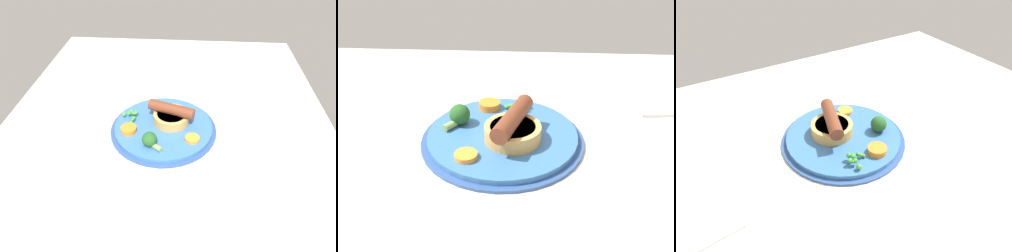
{
  "view_description": "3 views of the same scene",
  "coord_description": "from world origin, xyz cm",
  "views": [
    {
      "loc": [
        51.36,
        4.45,
        48.54
      ],
      "look_at": [
        -1.32,
        0.59,
        5.43
      ],
      "focal_mm": 32.0,
      "sensor_mm": 36.0,
      "label": 1
    },
    {
      "loc": [
        -6.18,
        47.47,
        34.79
      ],
      "look_at": [
        -3.34,
        1.05,
        6.6
      ],
      "focal_mm": 40.0,
      "sensor_mm": 36.0,
      "label": 2
    },
    {
      "loc": [
        -26.92,
        -40.85,
        41.76
      ],
      "look_at": [
        -2.3,
        -0.17,
        6.24
      ],
      "focal_mm": 32.0,
      "sensor_mm": 36.0,
      "label": 3
    }
  ],
  "objects": [
    {
      "name": "dining_table",
      "position": [
        0.0,
        0.0,
        1.5
      ],
      "size": [
        110.0,
        80.0,
        3.0
      ],
      "primitive_type": "cube",
      "color": "beige",
      "rests_on": "ground"
    },
    {
      "name": "dinner_plate",
      "position": [
        -2.71,
        -0.57,
        3.57
      ],
      "size": [
        24.81,
        24.81,
        1.4
      ],
      "color": "#2D4C84",
      "rests_on": "dining_table"
    },
    {
      "name": "sausage_pudding",
      "position": [
        -4.34,
        1.15,
        6.33
      ],
      "size": [
        8.36,
        11.06,
        4.91
      ],
      "rotation": [
        0.0,
        0.0,
        1.25
      ],
      "color": "tan",
      "rests_on": "dinner_plate"
    },
    {
      "name": "pea_pile",
      "position": [
        -5.09,
        -8.43,
        5.43
      ],
      "size": [
        4.08,
        3.88,
        1.81
      ],
      "color": "green",
      "rests_on": "dinner_plate"
    },
    {
      "name": "broccoli_floret_near",
      "position": [
        4.27,
        -2.84,
        5.95
      ],
      "size": [
        4.04,
        4.62,
        3.27
      ],
      "rotation": [
        0.0,
        0.0,
        4.08
      ],
      "color": "#235623",
      "rests_on": "dinner_plate"
    },
    {
      "name": "carrot_slice_1",
      "position": [
        1.85,
        6.17,
        4.77
      ],
      "size": [
        4.14,
        4.14,
        0.74
      ],
      "primitive_type": "cylinder",
      "rotation": [
        0.0,
        0.0,
        1.95
      ],
      "color": "orange",
      "rests_on": "dinner_plate"
    },
    {
      "name": "carrot_slice_2",
      "position": [
        -0.13,
        -8.26,
        5.0
      ],
      "size": [
        4.94,
        4.94,
        1.19
      ],
      "primitive_type": "cylinder",
      "rotation": [
        0.0,
        0.0,
        0.99
      ],
      "color": "orange",
      "rests_on": "dinner_plate"
    }
  ]
}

